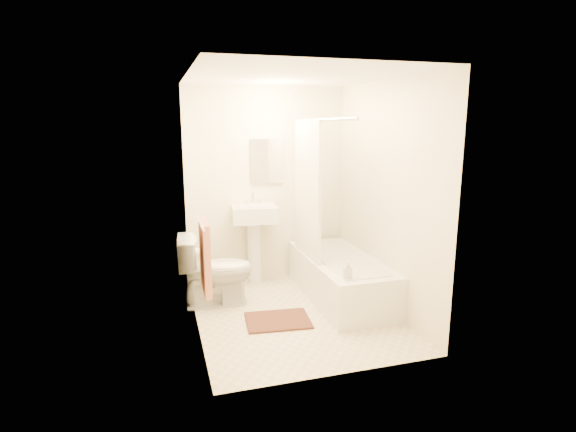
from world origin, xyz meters
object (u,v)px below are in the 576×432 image
object	(u,v)px
sink	(255,241)
soap_bottle	(348,270)
toilet	(216,270)
bathtub	(340,277)
bath_mat	(278,320)

from	to	relation	value
sink	soap_bottle	bearing A→B (deg)	-60.36
toilet	soap_bottle	xyz separation A→B (m)	(1.18, -0.85, 0.17)
toilet	sink	distance (m)	0.81
bathtub	soap_bottle	world-z (taller)	soap_bottle
bathtub	bath_mat	xyz separation A→B (m)	(-0.85, -0.42, -0.22)
toilet	sink	world-z (taller)	sink
bathtub	sink	bearing A→B (deg)	137.33
toilet	bath_mat	world-z (taller)	toilet
toilet	bath_mat	distance (m)	0.90
toilet	bathtub	distance (m)	1.41
bathtub	soap_bottle	bearing A→B (deg)	-107.52
toilet	sink	xyz separation A→B (m)	(0.56, 0.56, 0.15)
bathtub	toilet	bearing A→B (deg)	171.96
soap_bottle	bathtub	bearing A→B (deg)	72.48
sink	bathtub	size ratio (longest dim) A/B	0.64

